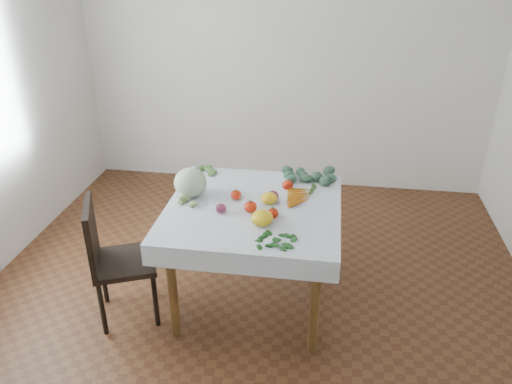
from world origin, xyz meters
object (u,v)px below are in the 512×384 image
heirloom_back (269,198)px  carrot_bunch (300,196)px  chair (111,254)px  table (253,219)px  cabbage (190,183)px

heirloom_back → carrot_bunch: heirloom_back is taller
chair → carrot_bunch: chair is taller
heirloom_back → table: bearing=-152.8°
cabbage → carrot_bunch: bearing=6.3°
cabbage → heirloom_back: cabbage is taller
chair → cabbage: cabbage is taller
chair → heirloom_back: bearing=20.1°
table → carrot_bunch: bearing=29.1°
chair → cabbage: 0.69m
table → chair: chair is taller
table → heirloom_back: size_ratio=9.22×
table → carrot_bunch: size_ratio=3.45×
chair → carrot_bunch: (1.18, 0.47, 0.27)m
heirloom_back → carrot_bunch: size_ratio=0.37×
cabbage → carrot_bunch: (0.74, 0.08, -0.08)m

